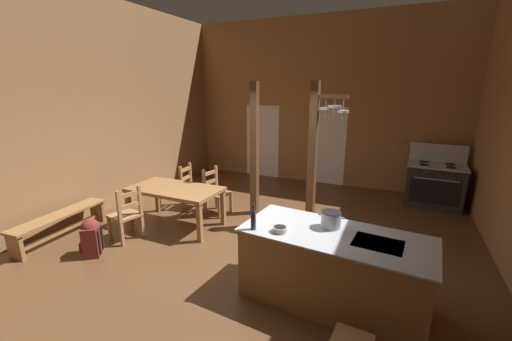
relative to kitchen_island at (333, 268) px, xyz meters
name	(u,v)px	position (x,y,z in m)	size (l,w,h in m)	color
ground_plane	(247,255)	(-1.46, 0.64, -0.50)	(7.85, 9.34, 0.10)	brown
wall_back	(319,103)	(-1.46, 4.98, 1.70)	(7.85, 0.14, 4.30)	#93663F
wall_left	(74,109)	(-5.05, 0.64, 1.70)	(0.14, 9.34, 4.30)	#93663F
glazed_door_back_left	(262,141)	(-3.05, 4.90, 0.58)	(1.00, 0.01, 2.05)	white
glazed_panel_back_right	(329,146)	(-1.11, 4.90, 0.58)	(0.84, 0.01, 2.05)	white
kitchen_island	(333,268)	(0.00, 0.00, 0.00)	(2.23, 1.14, 0.90)	olive
stove_range	(434,184)	(1.36, 4.20, 0.03)	(1.18, 0.87, 1.32)	#262626
support_post_with_pot_rack	(315,149)	(-0.81, 2.13, 1.01)	(0.67, 0.25, 2.65)	brown
support_post_center	(255,150)	(-2.03, 2.17, 0.88)	(0.14, 0.14, 2.65)	brown
dining_table	(175,192)	(-3.13, 1.01, 0.20)	(1.70, 0.91, 0.74)	olive
ladderback_chair_near_window	(127,215)	(-3.51, 0.18, 0.00)	(0.53, 0.53, 0.95)	#9E7044
ladderback_chair_by_post	(216,192)	(-2.77, 1.85, 0.00)	(0.50, 0.50, 0.95)	#9E7044
ladderback_chair_at_table_end	(192,187)	(-3.40, 1.90, 0.00)	(0.48, 0.48, 0.95)	#9E7044
bench_along_left_wall	(61,221)	(-4.60, -0.25, -0.14)	(0.49, 1.69, 0.44)	olive
backpack	(91,236)	(-3.61, -0.44, -0.13)	(0.39, 0.39, 0.60)	maroon
stockpot_on_counter	(331,220)	(-0.08, 0.15, 0.55)	(0.31, 0.24, 0.20)	#A8AAB2
mixing_bowl_on_counter	(280,229)	(-0.60, -0.22, 0.48)	(0.18, 0.18, 0.06)	#B2A893
bottle_tall_on_counter	(253,219)	(-0.91, -0.29, 0.58)	(0.06, 0.06, 0.32)	#1E2328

